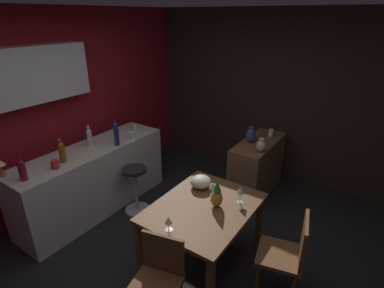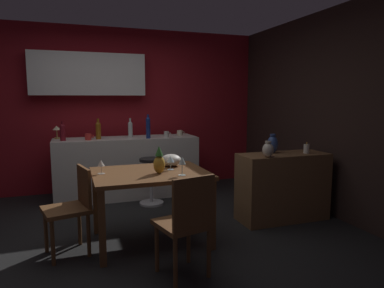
{
  "view_description": "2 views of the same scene",
  "coord_description": "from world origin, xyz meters",
  "px_view_note": "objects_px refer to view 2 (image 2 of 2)",
  "views": [
    {
      "loc": [
        -1.95,
        -1.54,
        2.5
      ],
      "look_at": [
        0.97,
        0.44,
        0.95
      ],
      "focal_mm": 27.91,
      "sensor_mm": 36.0,
      "label": 1
    },
    {
      "loc": [
        -0.58,
        -3.67,
        1.49
      ],
      "look_at": [
        0.9,
        0.57,
        0.89
      ],
      "focal_mm": 32.38,
      "sensor_mm": 36.0,
      "label": 2
    }
  ],
  "objects_px": {
    "wine_bottle_ruby": "(63,132)",
    "counter_lamp": "(57,129)",
    "sideboard_cabinet": "(283,187)",
    "pineapple_centerpiece": "(159,162)",
    "wine_bottle_cobalt": "(148,127)",
    "wine_glass_center": "(182,161)",
    "cup_cream": "(180,133)",
    "dining_table": "(150,181)",
    "chair_by_doorway": "(186,221)",
    "chair_near_window": "(72,206)",
    "cup_red": "(88,137)",
    "vase_ceramic_blue": "(273,144)",
    "bar_stool": "(151,180)",
    "fruit_bowl": "(171,160)",
    "wine_bottle_clear": "(130,128)",
    "pillar_candle_tall": "(307,149)",
    "wine_bottle_amber": "(98,130)",
    "vase_ceramic_ivory": "(268,150)",
    "cup_white": "(167,135)",
    "wine_glass_left": "(170,160)",
    "wine_glass_right": "(101,164)"
  },
  "relations": [
    {
      "from": "wine_bottle_ruby",
      "to": "counter_lamp",
      "type": "relative_size",
      "value": 1.42
    },
    {
      "from": "sideboard_cabinet",
      "to": "pineapple_centerpiece",
      "type": "xyz_separation_m",
      "value": [
        -1.6,
        -0.22,
        0.45
      ]
    },
    {
      "from": "pineapple_centerpiece",
      "to": "wine_bottle_cobalt",
      "type": "height_order",
      "value": "wine_bottle_cobalt"
    },
    {
      "from": "wine_glass_center",
      "to": "sideboard_cabinet",
      "type": "bearing_deg",
      "value": 15.23
    },
    {
      "from": "wine_bottle_ruby",
      "to": "cup_cream",
      "type": "distance_m",
      "value": 1.74
    },
    {
      "from": "dining_table",
      "to": "chair_by_doorway",
      "type": "height_order",
      "value": "chair_by_doorway"
    },
    {
      "from": "chair_near_window",
      "to": "cup_cream",
      "type": "relative_size",
      "value": 6.78
    },
    {
      "from": "cup_red",
      "to": "vase_ceramic_blue",
      "type": "height_order",
      "value": "vase_ceramic_blue"
    },
    {
      "from": "wine_bottle_cobalt",
      "to": "chair_by_doorway",
      "type": "bearing_deg",
      "value": -94.87
    },
    {
      "from": "chair_by_doorway",
      "to": "bar_stool",
      "type": "relative_size",
      "value": 1.34
    },
    {
      "from": "chair_by_doorway",
      "to": "fruit_bowl",
      "type": "height_order",
      "value": "chair_by_doorway"
    },
    {
      "from": "wine_glass_center",
      "to": "wine_bottle_clear",
      "type": "bearing_deg",
      "value": 94.34
    },
    {
      "from": "bar_stool",
      "to": "pillar_candle_tall",
      "type": "xyz_separation_m",
      "value": [
        1.67,
        -1.19,
        0.52
      ]
    },
    {
      "from": "wine_bottle_cobalt",
      "to": "vase_ceramic_blue",
      "type": "distance_m",
      "value": 1.84
    },
    {
      "from": "bar_stool",
      "to": "fruit_bowl",
      "type": "bearing_deg",
      "value": -89.95
    },
    {
      "from": "pineapple_centerpiece",
      "to": "wine_bottle_amber",
      "type": "distance_m",
      "value": 1.88
    },
    {
      "from": "wine_bottle_cobalt",
      "to": "vase_ceramic_ivory",
      "type": "bearing_deg",
      "value": -56.62
    },
    {
      "from": "sideboard_cabinet",
      "to": "cup_white",
      "type": "xyz_separation_m",
      "value": [
        -1.08,
        1.42,
        0.54
      ]
    },
    {
      "from": "wine_bottle_clear",
      "to": "vase_ceramic_ivory",
      "type": "bearing_deg",
      "value": -55.78
    },
    {
      "from": "sideboard_cabinet",
      "to": "fruit_bowl",
      "type": "height_order",
      "value": "fruit_bowl"
    },
    {
      "from": "chair_by_doorway",
      "to": "cup_white",
      "type": "relative_size",
      "value": 8.0
    },
    {
      "from": "cup_white",
      "to": "cup_red",
      "type": "bearing_deg",
      "value": 174.92
    },
    {
      "from": "cup_white",
      "to": "pillar_candle_tall",
      "type": "xyz_separation_m",
      "value": [
        1.37,
        -1.48,
        -0.07
      ]
    },
    {
      "from": "pineapple_centerpiece",
      "to": "chair_by_doorway",
      "type": "bearing_deg",
      "value": -86.61
    },
    {
      "from": "chair_by_doorway",
      "to": "cup_white",
      "type": "height_order",
      "value": "cup_white"
    },
    {
      "from": "chair_near_window",
      "to": "cup_red",
      "type": "height_order",
      "value": "cup_red"
    },
    {
      "from": "chair_by_doorway",
      "to": "pillar_candle_tall",
      "type": "relative_size",
      "value": 6.53
    },
    {
      "from": "counter_lamp",
      "to": "fruit_bowl",
      "type": "bearing_deg",
      "value": -54.59
    },
    {
      "from": "sideboard_cabinet",
      "to": "chair_near_window",
      "type": "distance_m",
      "value": 2.45
    },
    {
      "from": "fruit_bowl",
      "to": "wine_glass_left",
      "type": "bearing_deg",
      "value": -107.43
    },
    {
      "from": "wine_glass_left",
      "to": "cup_white",
      "type": "height_order",
      "value": "cup_white"
    },
    {
      "from": "chair_by_doorway",
      "to": "pineapple_centerpiece",
      "type": "height_order",
      "value": "pineapple_centerpiece"
    },
    {
      "from": "vase_ceramic_ivory",
      "to": "sideboard_cabinet",
      "type": "bearing_deg",
      "value": 25.14
    },
    {
      "from": "bar_stool",
      "to": "fruit_bowl",
      "type": "relative_size",
      "value": 2.85
    },
    {
      "from": "chair_near_window",
      "to": "vase_ceramic_blue",
      "type": "distance_m",
      "value": 2.4
    },
    {
      "from": "cup_cream",
      "to": "counter_lamp",
      "type": "relative_size",
      "value": 0.64
    },
    {
      "from": "chair_by_doorway",
      "to": "wine_bottle_cobalt",
      "type": "bearing_deg",
      "value": 85.13
    },
    {
      "from": "pillar_candle_tall",
      "to": "bar_stool",
      "type": "bearing_deg",
      "value": 144.71
    },
    {
      "from": "bar_stool",
      "to": "wine_bottle_cobalt",
      "type": "distance_m",
      "value": 0.79
    },
    {
      "from": "cup_white",
      "to": "sideboard_cabinet",
      "type": "bearing_deg",
      "value": -52.75
    },
    {
      "from": "wine_bottle_cobalt",
      "to": "cup_red",
      "type": "xyz_separation_m",
      "value": [
        -0.84,
        0.08,
        -0.13
      ]
    },
    {
      "from": "chair_near_window",
      "to": "cup_cream",
      "type": "xyz_separation_m",
      "value": [
        1.64,
        1.81,
        0.47
      ]
    },
    {
      "from": "pineapple_centerpiece",
      "to": "wine_bottle_cobalt",
      "type": "relative_size",
      "value": 0.79
    },
    {
      "from": "fruit_bowl",
      "to": "cup_cream",
      "type": "relative_size",
      "value": 1.87
    },
    {
      "from": "chair_by_doorway",
      "to": "wine_bottle_clear",
      "type": "height_order",
      "value": "wine_bottle_clear"
    },
    {
      "from": "fruit_bowl",
      "to": "dining_table",
      "type": "bearing_deg",
      "value": -142.4
    },
    {
      "from": "cup_red",
      "to": "bar_stool",
      "type": "bearing_deg",
      "value": -26.05
    },
    {
      "from": "wine_glass_right",
      "to": "vase_ceramic_blue",
      "type": "bearing_deg",
      "value": 4.24
    },
    {
      "from": "cup_white",
      "to": "pillar_candle_tall",
      "type": "height_order",
      "value": "cup_white"
    },
    {
      "from": "wine_glass_left",
      "to": "fruit_bowl",
      "type": "bearing_deg",
      "value": 72.57
    }
  ]
}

